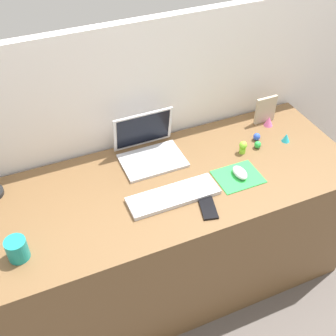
% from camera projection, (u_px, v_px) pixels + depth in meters
% --- Properties ---
extents(ground_plane, '(6.00, 6.00, 0.00)m').
position_uv_depth(ground_plane, '(169.00, 277.00, 2.47)').
color(ground_plane, '#59514C').
extents(back_wall, '(2.99, 0.05, 1.36)m').
position_uv_depth(back_wall, '(140.00, 145.00, 2.28)').
color(back_wall, silver).
rests_on(back_wall, ground_plane).
extents(desk, '(1.79, 0.69, 0.74)m').
position_uv_depth(desk, '(169.00, 235.00, 2.22)').
color(desk, brown).
rests_on(desk, ground_plane).
extents(laptop, '(0.30, 0.25, 0.21)m').
position_uv_depth(laptop, '(148.00, 147.00, 2.09)').
color(laptop, silver).
rests_on(laptop, desk).
extents(keyboard, '(0.41, 0.13, 0.02)m').
position_uv_depth(keyboard, '(173.00, 196.00, 1.90)').
color(keyboard, silver).
rests_on(keyboard, desk).
extents(mousepad, '(0.21, 0.17, 0.00)m').
position_uv_depth(mousepad, '(238.00, 177.00, 2.01)').
color(mousepad, green).
rests_on(mousepad, desk).
extents(mouse, '(0.06, 0.10, 0.03)m').
position_uv_depth(mouse, '(240.00, 173.00, 2.00)').
color(mouse, silver).
rests_on(mouse, mousepad).
extents(cell_phone, '(0.09, 0.14, 0.01)m').
position_uv_depth(cell_phone, '(208.00, 208.00, 1.85)').
color(cell_phone, black).
rests_on(cell_phone, desk).
extents(picture_frame, '(0.12, 0.02, 0.15)m').
position_uv_depth(picture_frame, '(265.00, 110.00, 2.29)').
color(picture_frame, '#B2A58C').
rests_on(picture_frame, desk).
extents(coffee_mug, '(0.08, 0.08, 0.09)m').
position_uv_depth(coffee_mug, '(17.00, 249.00, 1.64)').
color(coffee_mug, teal).
rests_on(coffee_mug, desk).
extents(toy_figurine_blue, '(0.04, 0.04, 0.04)m').
position_uv_depth(toy_figurine_blue, '(257.00, 137.00, 2.21)').
color(toy_figurine_blue, blue).
rests_on(toy_figurine_blue, desk).
extents(toy_figurine_pink, '(0.05, 0.05, 0.05)m').
position_uv_depth(toy_figurine_pink, '(269.00, 121.00, 2.30)').
color(toy_figurine_pink, pink).
rests_on(toy_figurine_pink, desk).
extents(toy_figurine_lime, '(0.04, 0.04, 0.07)m').
position_uv_depth(toy_figurine_lime, '(243.00, 147.00, 2.12)').
color(toy_figurine_lime, '#8CDB33').
rests_on(toy_figurine_lime, desk).
extents(toy_figurine_green, '(0.03, 0.03, 0.04)m').
position_uv_depth(toy_figurine_green, '(258.00, 145.00, 2.16)').
color(toy_figurine_green, green).
rests_on(toy_figurine_green, desk).
extents(toy_figurine_cyan, '(0.04, 0.04, 0.05)m').
position_uv_depth(toy_figurine_cyan, '(286.00, 138.00, 2.20)').
color(toy_figurine_cyan, '#28B7CC').
rests_on(toy_figurine_cyan, desk).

